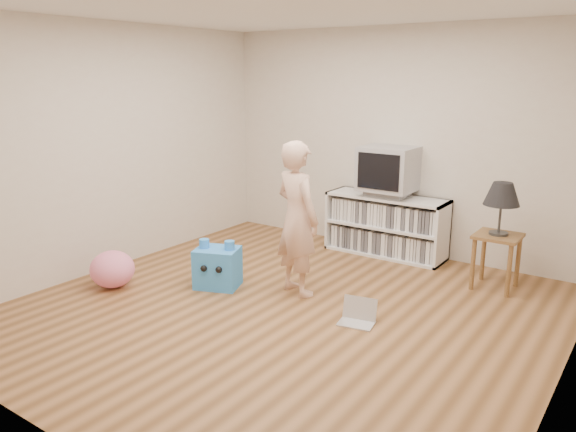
{
  "coord_description": "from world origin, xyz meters",
  "views": [
    {
      "loc": [
        2.71,
        -3.81,
        2.07
      ],
      "look_at": [
        -0.24,
        0.4,
        0.76
      ],
      "focal_mm": 35.0,
      "sensor_mm": 36.0,
      "label": 1
    }
  ],
  "objects_px": {
    "laptop": "(358,316)",
    "side_table": "(497,248)",
    "plush_blue": "(218,267)",
    "crt_tv": "(388,168)",
    "person": "(297,219)",
    "table_lamp": "(502,195)",
    "dvd_deck": "(387,193)",
    "media_unit": "(387,225)",
    "plush_pink": "(112,269)"
  },
  "relations": [
    {
      "from": "crt_tv",
      "to": "laptop",
      "type": "bearing_deg",
      "value": -71.17
    },
    {
      "from": "media_unit",
      "to": "plush_blue",
      "type": "relative_size",
      "value": 2.75
    },
    {
      "from": "table_lamp",
      "to": "person",
      "type": "distance_m",
      "value": 1.97
    },
    {
      "from": "side_table",
      "to": "table_lamp",
      "type": "xyz_separation_m",
      "value": [
        -0.0,
        0.0,
        0.53
      ]
    },
    {
      "from": "crt_tv",
      "to": "plush_blue",
      "type": "bearing_deg",
      "value": -115.46
    },
    {
      "from": "plush_blue",
      "to": "plush_pink",
      "type": "height_order",
      "value": "plush_blue"
    },
    {
      "from": "dvd_deck",
      "to": "plush_pink",
      "type": "relative_size",
      "value": 1.04
    },
    {
      "from": "crt_tv",
      "to": "person",
      "type": "relative_size",
      "value": 0.41
    },
    {
      "from": "media_unit",
      "to": "laptop",
      "type": "distance_m",
      "value": 1.99
    },
    {
      "from": "laptop",
      "to": "side_table",
      "type": "bearing_deg",
      "value": 52.75
    },
    {
      "from": "plush_pink",
      "to": "side_table",
      "type": "bearing_deg",
      "value": 34.6
    },
    {
      "from": "table_lamp",
      "to": "plush_pink",
      "type": "xyz_separation_m",
      "value": [
        -3.12,
        -2.15,
        -0.76
      ]
    },
    {
      "from": "laptop",
      "to": "person",
      "type": "bearing_deg",
      "value": 150.83
    },
    {
      "from": "media_unit",
      "to": "plush_blue",
      "type": "height_order",
      "value": "media_unit"
    },
    {
      "from": "laptop",
      "to": "crt_tv",
      "type": "bearing_deg",
      "value": 97.7
    },
    {
      "from": "media_unit",
      "to": "dvd_deck",
      "type": "xyz_separation_m",
      "value": [
        0.0,
        -0.02,
        0.39
      ]
    },
    {
      "from": "crt_tv",
      "to": "person",
      "type": "bearing_deg",
      "value": -96.45
    },
    {
      "from": "crt_tv",
      "to": "laptop",
      "type": "distance_m",
      "value": 2.18
    },
    {
      "from": "side_table",
      "to": "plush_pink",
      "type": "bearing_deg",
      "value": -145.4
    },
    {
      "from": "crt_tv",
      "to": "laptop",
      "type": "xyz_separation_m",
      "value": [
        0.63,
        -1.85,
        -0.96
      ]
    },
    {
      "from": "table_lamp",
      "to": "person",
      "type": "height_order",
      "value": "person"
    },
    {
      "from": "dvd_deck",
      "to": "laptop",
      "type": "height_order",
      "value": "dvd_deck"
    },
    {
      "from": "crt_tv",
      "to": "table_lamp",
      "type": "distance_m",
      "value": 1.41
    },
    {
      "from": "media_unit",
      "to": "crt_tv",
      "type": "relative_size",
      "value": 2.33
    },
    {
      "from": "table_lamp",
      "to": "plush_blue",
      "type": "relative_size",
      "value": 1.01
    },
    {
      "from": "media_unit",
      "to": "side_table",
      "type": "height_order",
      "value": "media_unit"
    },
    {
      "from": "media_unit",
      "to": "person",
      "type": "height_order",
      "value": "person"
    },
    {
      "from": "plush_blue",
      "to": "crt_tv",
      "type": "bearing_deg",
      "value": 43.01
    },
    {
      "from": "table_lamp",
      "to": "plush_pink",
      "type": "bearing_deg",
      "value": -145.4
    },
    {
      "from": "crt_tv",
      "to": "table_lamp",
      "type": "xyz_separation_m",
      "value": [
        1.36,
        -0.37,
        -0.08
      ]
    },
    {
      "from": "dvd_deck",
      "to": "laptop",
      "type": "distance_m",
      "value": 2.07
    },
    {
      "from": "media_unit",
      "to": "plush_blue",
      "type": "distance_m",
      "value": 2.14
    },
    {
      "from": "person",
      "to": "plush_blue",
      "type": "distance_m",
      "value": 0.96
    },
    {
      "from": "media_unit",
      "to": "table_lamp",
      "type": "relative_size",
      "value": 2.72
    },
    {
      "from": "laptop",
      "to": "plush_pink",
      "type": "xyz_separation_m",
      "value": [
        -2.39,
        -0.67,
        0.13
      ]
    },
    {
      "from": "media_unit",
      "to": "laptop",
      "type": "relative_size",
      "value": 4.17
    },
    {
      "from": "table_lamp",
      "to": "laptop",
      "type": "xyz_separation_m",
      "value": [
        -0.73,
        -1.48,
        -0.89
      ]
    },
    {
      "from": "person",
      "to": "plush_pink",
      "type": "distance_m",
      "value": 1.92
    },
    {
      "from": "dvd_deck",
      "to": "person",
      "type": "relative_size",
      "value": 0.3
    },
    {
      "from": "side_table",
      "to": "plush_blue",
      "type": "distance_m",
      "value": 2.75
    },
    {
      "from": "laptop",
      "to": "plush_blue",
      "type": "relative_size",
      "value": 0.66
    },
    {
      "from": "person",
      "to": "crt_tv",
      "type": "bearing_deg",
      "value": -77.48
    },
    {
      "from": "table_lamp",
      "to": "plush_pink",
      "type": "height_order",
      "value": "table_lamp"
    },
    {
      "from": "person",
      "to": "plush_pink",
      "type": "height_order",
      "value": "person"
    },
    {
      "from": "plush_blue",
      "to": "laptop",
      "type": "bearing_deg",
      "value": -19.15
    },
    {
      "from": "crt_tv",
      "to": "plush_pink",
      "type": "relative_size",
      "value": 1.38
    },
    {
      "from": "table_lamp",
      "to": "media_unit",
      "type": "bearing_deg",
      "value": 164.14
    },
    {
      "from": "crt_tv",
      "to": "plush_blue",
      "type": "relative_size",
      "value": 1.18
    },
    {
      "from": "media_unit",
      "to": "crt_tv",
      "type": "xyz_separation_m",
      "value": [
        0.0,
        -0.02,
        0.67
      ]
    },
    {
      "from": "person",
      "to": "plush_pink",
      "type": "bearing_deg",
      "value": 49.48
    }
  ]
}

